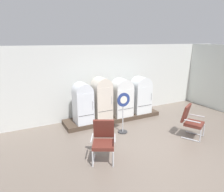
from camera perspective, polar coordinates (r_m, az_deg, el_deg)
ground at (r=5.85m, az=14.50°, el=-16.34°), size 12.00×10.00×0.05m
back_wall at (r=8.23m, az=-1.79°, el=4.28°), size 11.76×0.12×2.83m
side_wall_right at (r=10.27m, az=25.67°, el=4.87°), size 0.16×2.20×2.83m
display_plinth at (r=8.05m, az=0.23°, el=-5.96°), size 3.79×0.95×0.16m
refrigerator_0 at (r=7.21m, az=-8.11°, el=-1.63°), size 0.61×0.65×1.43m
refrigerator_1 at (r=7.45m, az=-2.85°, el=-0.39°), size 0.61×0.65×1.56m
refrigerator_2 at (r=7.83m, az=2.78°, el=-0.14°), size 0.72×0.63×1.45m
refrigerator_3 at (r=8.27m, az=8.05°, el=0.60°), size 0.71×0.61×1.46m
armchair_left at (r=5.34m, az=-2.38°, el=-11.82°), size 0.79×0.83×1.04m
armchair_right at (r=6.97m, az=21.14°, el=-6.22°), size 0.79×0.83×1.04m
sign_stand at (r=6.74m, az=3.12°, el=-4.93°), size 0.46×0.32×1.38m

